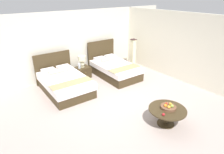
{
  "coord_description": "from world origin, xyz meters",
  "views": [
    {
      "loc": [
        -3.55,
        -4.18,
        3.25
      ],
      "look_at": [
        0.06,
        0.49,
        0.65
      ],
      "focal_mm": 31.29,
      "sensor_mm": 36.0,
      "label": 1
    }
  ],
  "objects_px": {
    "bed_near_window": "(64,83)",
    "fruit_bowl": "(168,107)",
    "bed_near_corner": "(114,69)",
    "floor_lamp_corner": "(133,53)",
    "nightstand": "(83,72)",
    "table_lamp": "(82,60)",
    "vase": "(79,66)",
    "coffee_table": "(167,112)",
    "loose_apple": "(163,114)"
  },
  "relations": [
    {
      "from": "bed_near_window",
      "to": "vase",
      "type": "bearing_deg",
      "value": 32.49
    },
    {
      "from": "nightstand",
      "to": "loose_apple",
      "type": "bearing_deg",
      "value": -91.81
    },
    {
      "from": "bed_near_corner",
      "to": "fruit_bowl",
      "type": "xyz_separation_m",
      "value": [
        -0.89,
        -3.39,
        0.21
      ]
    },
    {
      "from": "table_lamp",
      "to": "coffee_table",
      "type": "height_order",
      "value": "table_lamp"
    },
    {
      "from": "vase",
      "to": "floor_lamp_corner",
      "type": "relative_size",
      "value": 0.16
    },
    {
      "from": "bed_near_corner",
      "to": "table_lamp",
      "type": "xyz_separation_m",
      "value": [
        -1.12,
        0.65,
        0.43
      ]
    },
    {
      "from": "vase",
      "to": "floor_lamp_corner",
      "type": "xyz_separation_m",
      "value": [
        2.63,
        -0.27,
        0.1
      ]
    },
    {
      "from": "bed_near_window",
      "to": "table_lamp",
      "type": "relative_size",
      "value": 4.63
    },
    {
      "from": "nightstand",
      "to": "coffee_table",
      "type": "relative_size",
      "value": 0.57
    },
    {
      "from": "bed_near_corner",
      "to": "loose_apple",
      "type": "distance_m",
      "value": 3.74
    },
    {
      "from": "bed_near_corner",
      "to": "nightstand",
      "type": "height_order",
      "value": "bed_near_corner"
    },
    {
      "from": "bed_near_window",
      "to": "coffee_table",
      "type": "relative_size",
      "value": 2.21
    },
    {
      "from": "nightstand",
      "to": "table_lamp",
      "type": "relative_size",
      "value": 1.2
    },
    {
      "from": "vase",
      "to": "fruit_bowl",
      "type": "bearing_deg",
      "value": -84.38
    },
    {
      "from": "table_lamp",
      "to": "coffee_table",
      "type": "xyz_separation_m",
      "value": [
        0.19,
        -4.05,
        -0.37
      ]
    },
    {
      "from": "bed_near_corner",
      "to": "floor_lamp_corner",
      "type": "distance_m",
      "value": 1.42
    },
    {
      "from": "coffee_table",
      "to": "floor_lamp_corner",
      "type": "relative_size",
      "value": 0.75
    },
    {
      "from": "nightstand",
      "to": "fruit_bowl",
      "type": "bearing_deg",
      "value": -86.8
    },
    {
      "from": "bed_near_corner",
      "to": "coffee_table",
      "type": "bearing_deg",
      "value": -105.2
    },
    {
      "from": "table_lamp",
      "to": "fruit_bowl",
      "type": "xyz_separation_m",
      "value": [
        0.23,
        -4.05,
        -0.22
      ]
    },
    {
      "from": "nightstand",
      "to": "coffee_table",
      "type": "height_order",
      "value": "coffee_table"
    },
    {
      "from": "fruit_bowl",
      "to": "loose_apple",
      "type": "bearing_deg",
      "value": -160.08
    },
    {
      "from": "coffee_table",
      "to": "fruit_bowl",
      "type": "xyz_separation_m",
      "value": [
        0.03,
        0.01,
        0.15
      ]
    },
    {
      "from": "bed_near_window",
      "to": "bed_near_corner",
      "type": "relative_size",
      "value": 0.99
    },
    {
      "from": "table_lamp",
      "to": "fruit_bowl",
      "type": "relative_size",
      "value": 1.15
    },
    {
      "from": "loose_apple",
      "to": "table_lamp",
      "type": "bearing_deg",
      "value": 88.2
    },
    {
      "from": "table_lamp",
      "to": "vase",
      "type": "bearing_deg",
      "value": -160.28
    },
    {
      "from": "table_lamp",
      "to": "coffee_table",
      "type": "relative_size",
      "value": 0.48
    },
    {
      "from": "bed_near_corner",
      "to": "fruit_bowl",
      "type": "relative_size",
      "value": 5.38
    },
    {
      "from": "bed_near_window",
      "to": "fruit_bowl",
      "type": "height_order",
      "value": "bed_near_window"
    },
    {
      "from": "coffee_table",
      "to": "loose_apple",
      "type": "relative_size",
      "value": 13.96
    },
    {
      "from": "table_lamp",
      "to": "vase",
      "type": "distance_m",
      "value": 0.26
    },
    {
      "from": "table_lamp",
      "to": "coffee_table",
      "type": "bearing_deg",
      "value": -87.3
    },
    {
      "from": "nightstand",
      "to": "floor_lamp_corner",
      "type": "height_order",
      "value": "floor_lamp_corner"
    },
    {
      "from": "nightstand",
      "to": "bed_near_corner",
      "type": "bearing_deg",
      "value": -29.61
    },
    {
      "from": "nightstand",
      "to": "vase",
      "type": "relative_size",
      "value": 2.76
    },
    {
      "from": "bed_near_window",
      "to": "nightstand",
      "type": "xyz_separation_m",
      "value": [
        1.11,
        0.64,
        -0.08
      ]
    },
    {
      "from": "loose_apple",
      "to": "fruit_bowl",
      "type": "bearing_deg",
      "value": 19.92
    },
    {
      "from": "bed_near_corner",
      "to": "floor_lamp_corner",
      "type": "bearing_deg",
      "value": 13.47
    },
    {
      "from": "nightstand",
      "to": "floor_lamp_corner",
      "type": "xyz_separation_m",
      "value": [
        2.46,
        -0.31,
        0.42
      ]
    },
    {
      "from": "floor_lamp_corner",
      "to": "nightstand",
      "type": "bearing_deg",
      "value": 172.78
    },
    {
      "from": "nightstand",
      "to": "table_lamp",
      "type": "bearing_deg",
      "value": 90.0
    },
    {
      "from": "vase",
      "to": "loose_apple",
      "type": "distance_m",
      "value": 4.12
    },
    {
      "from": "bed_near_corner",
      "to": "loose_apple",
      "type": "xyz_separation_m",
      "value": [
        -1.25,
        -3.52,
        0.2
      ]
    },
    {
      "from": "bed_near_corner",
      "to": "vase",
      "type": "height_order",
      "value": "bed_near_corner"
    },
    {
      "from": "table_lamp",
      "to": "floor_lamp_corner",
      "type": "xyz_separation_m",
      "value": [
        2.46,
        -0.33,
        -0.09
      ]
    },
    {
      "from": "fruit_bowl",
      "to": "floor_lamp_corner",
      "type": "xyz_separation_m",
      "value": [
        2.23,
        3.72,
        0.13
      ]
    },
    {
      "from": "fruit_bowl",
      "to": "floor_lamp_corner",
      "type": "bearing_deg",
      "value": 58.98
    },
    {
      "from": "vase",
      "to": "floor_lamp_corner",
      "type": "height_order",
      "value": "floor_lamp_corner"
    },
    {
      "from": "bed_near_window",
      "to": "nightstand",
      "type": "distance_m",
      "value": 1.29
    }
  ]
}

